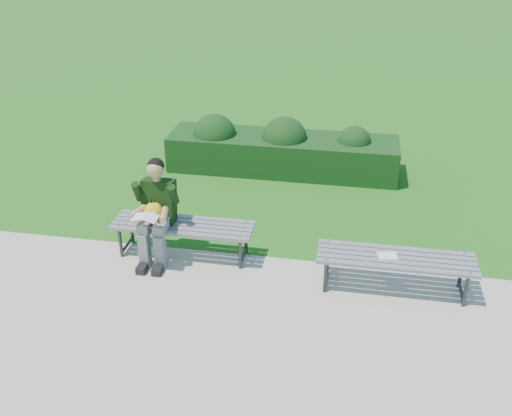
{
  "coord_description": "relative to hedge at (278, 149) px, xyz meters",
  "views": [
    {
      "loc": [
        1.03,
        -6.16,
        3.98
      ],
      "look_at": [
        -0.07,
        -0.09,
        0.76
      ],
      "focal_mm": 40.0,
      "sensor_mm": 36.0,
      "label": 1
    }
  ],
  "objects": [
    {
      "name": "ground",
      "position": [
        0.21,
        -2.84,
        -0.39
      ],
      "size": [
        80.0,
        80.0,
        0.0
      ],
      "color": "#257A20",
      "rests_on": "ground"
    },
    {
      "name": "walkway",
      "position": [
        0.21,
        -4.59,
        -0.38
      ],
      "size": [
        30.0,
        3.5,
        0.02
      ],
      "color": "beige",
      "rests_on": "ground"
    },
    {
      "name": "hedge",
      "position": [
        0.0,
        0.0,
        0.0
      ],
      "size": [
        3.87,
        0.98,
        0.95
      ],
      "color": "#123D0E",
      "rests_on": "ground"
    },
    {
      "name": "bench_left",
      "position": [
        -0.79,
        -2.97,
        0.03
      ],
      "size": [
        1.8,
        0.5,
        0.46
      ],
      "color": "gray",
      "rests_on": "walkway"
    },
    {
      "name": "bench_right",
      "position": [
        1.84,
        -3.28,
        0.03
      ],
      "size": [
        1.8,
        0.5,
        0.46
      ],
      "color": "gray",
      "rests_on": "walkway"
    },
    {
      "name": "seated_boy",
      "position": [
        -1.09,
        -3.06,
        0.33
      ],
      "size": [
        0.56,
        0.76,
        1.31
      ],
      "color": "gray",
      "rests_on": "walkway"
    },
    {
      "name": "paper_sheet",
      "position": [
        1.74,
        -3.28,
        0.09
      ],
      "size": [
        0.24,
        0.19,
        0.01
      ],
      "color": "white",
      "rests_on": "bench_right"
    }
  ]
}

